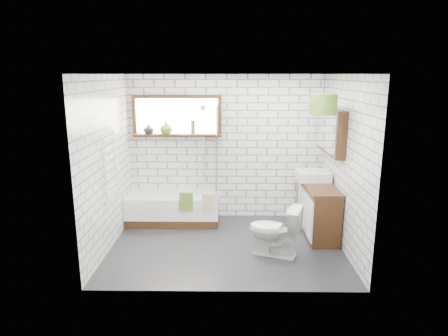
{
  "coord_description": "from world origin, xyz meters",
  "views": [
    {
      "loc": [
        0.05,
        -5.55,
        2.5
      ],
      "look_at": [
        -0.03,
        0.25,
        1.13
      ],
      "focal_mm": 32.0,
      "sensor_mm": 36.0,
      "label": 1
    }
  ],
  "objects_px": {
    "toilet": "(275,230)",
    "pendant": "(323,104)",
    "bathtub": "(173,208)",
    "basin": "(313,176)",
    "vanity": "(317,207)"
  },
  "relations": [
    {
      "from": "bathtub",
      "to": "basin",
      "type": "height_order",
      "value": "basin"
    },
    {
      "from": "vanity",
      "to": "pendant",
      "type": "bearing_deg",
      "value": -103.3
    },
    {
      "from": "basin",
      "to": "toilet",
      "type": "height_order",
      "value": "basin"
    },
    {
      "from": "bathtub",
      "to": "vanity",
      "type": "height_order",
      "value": "vanity"
    },
    {
      "from": "basin",
      "to": "pendant",
      "type": "height_order",
      "value": "pendant"
    },
    {
      "from": "bathtub",
      "to": "pendant",
      "type": "distance_m",
      "value": 3.07
    },
    {
      "from": "vanity",
      "to": "toilet",
      "type": "bearing_deg",
      "value": -131.63
    },
    {
      "from": "toilet",
      "to": "pendant",
      "type": "height_order",
      "value": "pendant"
    },
    {
      "from": "toilet",
      "to": "pendant",
      "type": "bearing_deg",
      "value": 130.19
    },
    {
      "from": "vanity",
      "to": "basin",
      "type": "xyz_separation_m",
      "value": [
        -0.06,
        0.18,
        0.48
      ]
    },
    {
      "from": "bathtub",
      "to": "basin",
      "type": "relative_size",
      "value": 3.0
    },
    {
      "from": "basin",
      "to": "pendant",
      "type": "xyz_separation_m",
      "value": [
        -0.09,
        -0.82,
        1.21
      ]
    },
    {
      "from": "bathtub",
      "to": "pendant",
      "type": "height_order",
      "value": "pendant"
    },
    {
      "from": "bathtub",
      "to": "toilet",
      "type": "height_order",
      "value": "toilet"
    },
    {
      "from": "vanity",
      "to": "basin",
      "type": "distance_m",
      "value": 0.52
    }
  ]
}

